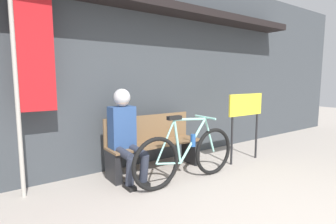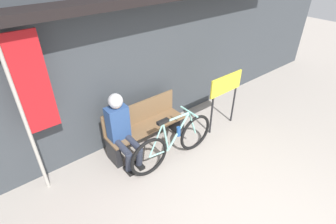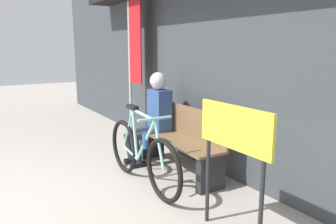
{
  "view_description": "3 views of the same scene",
  "coord_description": "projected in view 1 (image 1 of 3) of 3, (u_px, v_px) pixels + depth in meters",
  "views": [
    {
      "loc": [
        -2.11,
        -0.99,
        1.39
      ],
      "look_at": [
        -0.02,
        1.96,
        0.94
      ],
      "focal_mm": 28.0,
      "sensor_mm": 36.0,
      "label": 1
    },
    {
      "loc": [
        -2.09,
        -0.89,
        3.18
      ],
      "look_at": [
        0.25,
        2.02,
        0.75
      ],
      "focal_mm": 28.0,
      "sensor_mm": 36.0,
      "label": 2
    },
    {
      "loc": [
        3.36,
        0.02,
        1.6
      ],
      "look_at": [
        0.03,
        2.08,
        0.83
      ],
      "focal_mm": 35.0,
      "sensor_mm": 36.0,
      "label": 3
    }
  ],
  "objects": [
    {
      "name": "storefront_wall",
      "position": [
        141.0,
        62.0,
        4.2
      ],
      "size": [
        12.0,
        0.56,
        3.2
      ],
      "color": "#3D4247",
      "rests_on": "ground_plane"
    },
    {
      "name": "park_bench_near",
      "position": [
        154.0,
        146.0,
        3.99
      ],
      "size": [
        1.47,
        0.42,
        0.84
      ],
      "color": "brown",
      "rests_on": "ground_plane"
    },
    {
      "name": "bicycle",
      "position": [
        187.0,
        155.0,
        3.55
      ],
      "size": [
        1.69,
        0.4,
        0.93
      ],
      "color": "black",
      "rests_on": "ground_plane"
    },
    {
      "name": "person_seated",
      "position": [
        125.0,
        129.0,
        3.56
      ],
      "size": [
        0.34,
        0.62,
        1.27
      ],
      "color": "#2D3342",
      "rests_on": "ground_plane"
    },
    {
      "name": "banner_pole",
      "position": [
        29.0,
        69.0,
        3.02
      ],
      "size": [
        0.45,
        0.05,
        2.36
      ],
      "color": "#B7B2A8",
      "rests_on": "ground_plane"
    },
    {
      "name": "signboard",
      "position": [
        246.0,
        111.0,
        4.39
      ],
      "size": [
        0.8,
        0.04,
        1.15
      ],
      "color": "#232326",
      "rests_on": "ground_plane"
    }
  ]
}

